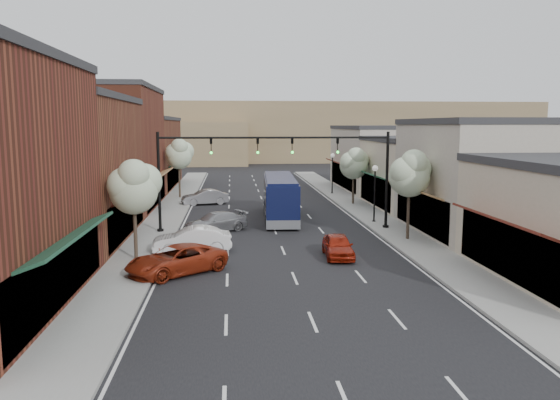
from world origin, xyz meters
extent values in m
plane|color=black|center=(0.00, 0.00, 0.00)|extent=(160.00, 160.00, 0.00)
cube|color=gray|center=(-8.40, 18.50, 0.07)|extent=(2.80, 73.00, 0.15)
cube|color=gray|center=(8.40, 18.50, 0.07)|extent=(2.80, 73.00, 0.15)
cube|color=gray|center=(-7.00, 18.50, 0.07)|extent=(0.25, 73.00, 0.17)
cube|color=gray|center=(7.00, 18.50, 0.07)|extent=(0.25, 73.00, 0.17)
cube|color=black|center=(-10.10, -8.00, 1.60)|extent=(0.60, 11.90, 2.60)
cube|color=#1B442E|center=(-9.30, -8.00, 3.10)|extent=(1.07, 9.80, 0.49)
cube|color=brown|center=(-14.30, 6.00, 4.50)|extent=(9.00, 14.00, 9.00)
cube|color=#2D2D30|center=(-14.30, 6.00, 9.20)|extent=(9.20, 14.10, 0.40)
cube|color=black|center=(-10.10, 6.00, 1.60)|extent=(0.60, 11.90, 2.60)
cube|color=#501B12|center=(-9.30, 6.00, 3.10)|extent=(1.07, 9.80, 0.49)
cube|color=brown|center=(-14.30, 20.00, 5.25)|extent=(9.00, 14.00, 10.50)
cube|color=#2D2D30|center=(-14.30, 20.00, 10.70)|extent=(9.20, 14.10, 0.40)
cube|color=black|center=(-10.10, 20.00, 1.60)|extent=(0.60, 11.90, 2.60)
cube|color=#987145|center=(-9.30, 20.00, 3.10)|extent=(1.07, 9.80, 0.49)
cube|color=brown|center=(-14.30, 36.00, 4.00)|extent=(9.00, 18.00, 8.00)
cube|color=#2D2D30|center=(-14.30, 36.00, 8.20)|extent=(9.20, 18.10, 0.40)
cube|color=black|center=(-10.10, 36.00, 1.60)|extent=(0.60, 15.30, 2.60)
cube|color=#1B442E|center=(-9.30, 36.00, 3.10)|extent=(1.07, 12.60, 0.49)
cube|color=black|center=(10.10, -6.00, 1.60)|extent=(0.60, 10.20, 2.60)
cube|color=#501B12|center=(9.30, -6.00, 3.10)|extent=(1.07, 8.40, 0.49)
cube|color=#B0A797|center=(13.80, 6.00, 3.75)|extent=(8.00, 12.00, 7.50)
cube|color=#2D2D30|center=(13.80, 6.00, 7.70)|extent=(8.20, 12.10, 0.40)
cube|color=black|center=(10.10, 6.00, 1.60)|extent=(0.60, 10.20, 2.60)
cube|color=#987145|center=(9.30, 6.00, 3.10)|extent=(1.07, 8.40, 0.49)
cube|color=beige|center=(13.80, 18.00, 3.00)|extent=(8.00, 12.00, 6.00)
cube|color=#2D2D30|center=(13.80, 18.00, 6.20)|extent=(8.20, 12.10, 0.40)
cube|color=black|center=(10.10, 18.00, 1.60)|extent=(0.60, 10.20, 2.60)
cube|color=#1B442E|center=(9.30, 18.00, 3.10)|extent=(1.07, 8.40, 0.49)
cube|color=#B0A797|center=(13.80, 32.00, 3.50)|extent=(8.00, 16.00, 7.00)
cube|color=#2D2D30|center=(13.80, 32.00, 7.20)|extent=(8.20, 16.10, 0.40)
cube|color=black|center=(10.10, 32.00, 1.60)|extent=(0.60, 13.60, 2.60)
cube|color=#501B12|center=(9.30, 32.00, 3.10)|extent=(1.07, 11.20, 0.49)
cube|color=#7A6647|center=(0.00, 90.00, 6.00)|extent=(120.00, 30.00, 12.00)
cube|color=#7A6647|center=(-25.00, 78.00, 4.00)|extent=(50.00, 20.00, 8.00)
cylinder|color=black|center=(8.00, 8.00, 0.15)|extent=(0.44, 0.44, 0.30)
cylinder|color=black|center=(8.00, 8.00, 3.50)|extent=(0.20, 0.20, 7.00)
cylinder|color=black|center=(4.00, 8.00, 6.60)|extent=(8.00, 0.14, 0.14)
imported|color=black|center=(4.40, 8.00, 6.00)|extent=(0.18, 0.46, 1.10)
sphere|color=#19E533|center=(4.40, 7.88, 5.58)|extent=(0.18, 0.18, 0.18)
imported|color=black|center=(1.20, 8.00, 6.00)|extent=(0.18, 0.46, 1.10)
sphere|color=#19E533|center=(1.20, 7.88, 5.58)|extent=(0.18, 0.18, 0.18)
cylinder|color=black|center=(-8.00, 8.00, 0.15)|extent=(0.44, 0.44, 0.30)
cylinder|color=black|center=(-8.00, 8.00, 3.50)|extent=(0.20, 0.20, 7.00)
cylinder|color=black|center=(-4.00, 8.00, 6.60)|extent=(8.00, 0.14, 0.14)
imported|color=black|center=(-4.40, 8.00, 6.00)|extent=(0.18, 0.46, 1.10)
sphere|color=#19E533|center=(-4.40, 7.88, 5.58)|extent=(0.18, 0.18, 0.18)
imported|color=black|center=(-1.20, 8.00, 6.00)|extent=(0.18, 0.46, 1.10)
sphere|color=#19E533|center=(-1.20, 7.88, 5.58)|extent=(0.18, 0.18, 0.18)
cylinder|color=#47382B|center=(8.30, 4.00, 1.86)|extent=(0.20, 0.20, 3.71)
sphere|color=#B6D2A1|center=(8.30, 4.00, 4.18)|extent=(2.60, 2.60, 2.60)
sphere|color=#B6D2A1|center=(8.80, 4.30, 4.64)|extent=(2.00, 2.00, 2.00)
sphere|color=#B6D2A1|center=(7.90, 3.70, 4.52)|extent=(1.90, 1.90, 1.90)
sphere|color=#B6D2A1|center=(8.40, 3.50, 5.10)|extent=(1.70, 1.70, 1.70)
cylinder|color=#47382B|center=(8.30, 20.00, 1.66)|extent=(0.20, 0.20, 3.33)
sphere|color=#B6D2A1|center=(8.30, 20.00, 3.74)|extent=(2.60, 2.60, 2.60)
sphere|color=#B6D2A1|center=(8.80, 20.30, 4.16)|extent=(2.00, 2.00, 2.00)
sphere|color=#B6D2A1|center=(7.90, 19.70, 4.06)|extent=(1.90, 1.90, 1.90)
sphere|color=#B6D2A1|center=(8.40, 19.50, 4.58)|extent=(1.70, 1.70, 1.70)
cylinder|color=#47382B|center=(-8.30, 0.00, 1.76)|extent=(0.20, 0.20, 3.52)
sphere|color=#B6D2A1|center=(-8.30, 0.00, 3.96)|extent=(2.60, 2.60, 2.60)
sphere|color=#B6D2A1|center=(-7.80, 0.30, 4.40)|extent=(2.00, 2.00, 2.00)
sphere|color=#B6D2A1|center=(-8.70, -0.30, 4.29)|extent=(1.90, 1.90, 1.90)
sphere|color=#B6D2A1|center=(-8.20, -0.50, 4.84)|extent=(1.70, 1.70, 1.70)
cylinder|color=#47382B|center=(-8.30, 26.00, 1.92)|extent=(0.20, 0.20, 3.84)
sphere|color=#B6D2A1|center=(-8.30, 26.00, 4.32)|extent=(2.60, 2.60, 2.60)
sphere|color=#B6D2A1|center=(-7.80, 26.30, 4.80)|extent=(2.00, 2.00, 2.00)
sphere|color=#B6D2A1|center=(-8.70, 25.70, 4.68)|extent=(1.90, 1.90, 1.90)
sphere|color=#B6D2A1|center=(-8.20, 25.50, 5.28)|extent=(1.70, 1.70, 1.70)
cylinder|color=black|center=(7.80, 10.50, 0.10)|extent=(0.28, 0.28, 0.20)
cylinder|color=black|center=(7.80, 10.50, 2.00)|extent=(0.12, 0.12, 4.00)
sphere|color=white|center=(7.80, 10.50, 4.22)|extent=(0.44, 0.44, 0.44)
cylinder|color=black|center=(7.80, 28.00, 0.10)|extent=(0.28, 0.28, 0.20)
cylinder|color=black|center=(7.80, 28.00, 2.00)|extent=(0.12, 0.12, 4.00)
sphere|color=white|center=(7.80, 28.00, 4.22)|extent=(0.44, 0.44, 0.44)
cube|color=#0D1237|center=(0.80, 13.17, 1.84)|extent=(2.88, 11.14, 2.77)
cube|color=#595B60|center=(0.80, 13.17, 0.51)|extent=(2.90, 11.16, 0.64)
cube|color=black|center=(0.80, 13.17, 2.21)|extent=(2.90, 10.26, 1.01)
cube|color=#0D1237|center=(0.80, 13.17, 3.27)|extent=(2.67, 10.69, 0.23)
cube|color=black|center=(0.56, 7.71, 2.39)|extent=(1.92, 0.16, 1.10)
cylinder|color=black|center=(-0.46, 9.36, 0.48)|extent=(0.34, 0.97, 0.96)
cylinder|color=black|center=(1.71, 9.26, 0.48)|extent=(0.34, 0.97, 0.96)
cylinder|color=black|center=(-0.13, 16.72, 0.48)|extent=(0.34, 0.97, 0.96)
cylinder|color=black|center=(2.04, 16.62, 0.48)|extent=(0.34, 0.97, 0.96)
cylinder|color=black|center=(-0.19, 15.43, 0.48)|extent=(0.34, 0.97, 0.96)
cylinder|color=black|center=(1.98, 15.33, 0.48)|extent=(0.34, 0.97, 0.96)
imported|color=maroon|center=(2.94, 0.06, 0.66)|extent=(1.76, 3.95, 1.32)
imported|color=maroon|center=(-5.85, -2.66, 0.72)|extent=(5.58, 5.08, 1.44)
imported|color=white|center=(-5.40, 2.04, 0.76)|extent=(4.72, 2.05, 1.51)
imported|color=gray|center=(-4.20, 8.30, 0.68)|extent=(5.01, 3.94, 1.36)
imported|color=#9C9CA1|center=(-5.55, 21.52, 0.71)|extent=(4.57, 2.58, 1.43)
camera|label=1|loc=(-3.03, -29.82, 7.48)|focal=35.00mm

